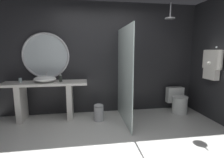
# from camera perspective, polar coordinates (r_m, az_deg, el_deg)

# --- Properties ---
(ground_plane) EXTENTS (5.76, 5.76, 0.00)m
(ground_plane) POSITION_cam_1_polar(r_m,az_deg,el_deg) (2.76, 1.26, -23.56)
(ground_plane) COLOR silver
(back_wall_panel) EXTENTS (4.80, 0.10, 2.60)m
(back_wall_panel) POSITION_cam_1_polar(r_m,az_deg,el_deg) (4.21, -3.22, 6.63)
(back_wall_panel) COLOR #232326
(back_wall_panel) RESTS_ON ground_plane
(vanity_counter) EXTENTS (1.78, 0.53, 0.83)m
(vanity_counter) POSITION_cam_1_polar(r_m,az_deg,el_deg) (4.06, -20.90, -4.90)
(vanity_counter) COLOR silver
(vanity_counter) RESTS_ON ground_plane
(vessel_sink) EXTENTS (0.47, 0.38, 0.21)m
(vessel_sink) POSITION_cam_1_polar(r_m,az_deg,el_deg) (3.97, -21.14, 0.00)
(vessel_sink) COLOR white
(vessel_sink) RESTS_ON vanity_counter
(tumbler_cup) EXTENTS (0.07, 0.07, 0.09)m
(tumbler_cup) POSITION_cam_1_polar(r_m,az_deg,el_deg) (4.19, -27.91, -0.32)
(tumbler_cup) COLOR silver
(tumbler_cup) RESTS_ON vanity_counter
(soap_dispenser) EXTENTS (0.07, 0.07, 0.16)m
(soap_dispenser) POSITION_cam_1_polar(r_m,az_deg,el_deg) (3.92, -16.53, 0.18)
(soap_dispenser) COLOR #282D28
(soap_dispenser) RESTS_ON vanity_counter
(round_wall_mirror) EXTENTS (1.03, 0.05, 1.03)m
(round_wall_mirror) POSITION_cam_1_polar(r_m,az_deg,el_deg) (4.19, -20.87, 7.13)
(round_wall_mirror) COLOR #B7B7BC
(shower_glass_panel) EXTENTS (0.02, 1.33, 1.97)m
(shower_glass_panel) POSITION_cam_1_polar(r_m,az_deg,el_deg) (3.59, 4.09, 1.08)
(shower_glass_panel) COLOR silver
(shower_glass_panel) RESTS_ON ground_plane
(rain_shower_head) EXTENTS (0.22, 0.22, 0.32)m
(rain_shower_head) POSITION_cam_1_polar(r_m,az_deg,el_deg) (4.17, 18.54, 18.74)
(rain_shower_head) COLOR #B7B7BC
(hanging_bathrobe) EXTENTS (0.20, 0.52, 0.69)m
(hanging_bathrobe) POSITION_cam_1_polar(r_m,az_deg,el_deg) (4.19, 29.98, 4.54)
(hanging_bathrobe) COLOR #B7B7BC
(toilet) EXTENTS (0.42, 0.54, 0.58)m
(toilet) POSITION_cam_1_polar(r_m,az_deg,el_deg) (4.58, 20.84, -6.81)
(toilet) COLOR white
(toilet) RESTS_ON ground_plane
(waste_bin) EXTENTS (0.21, 0.21, 0.37)m
(waste_bin) POSITION_cam_1_polar(r_m,az_deg,el_deg) (3.81, -4.38, -10.83)
(waste_bin) COLOR #B7B7BC
(waste_bin) RESTS_ON ground_plane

